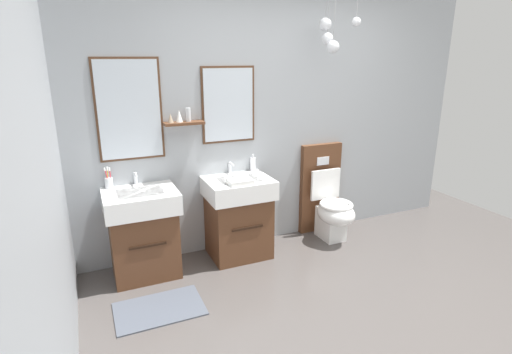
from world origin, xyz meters
TOP-DOWN VIEW (x-y plane):
  - ground_plane at (0.00, 0.00)m, footprint 5.61×4.73m
  - wall_back at (-0.02, 1.70)m, footprint 4.41×0.56m
  - wall_left at (-2.15, 0.00)m, footprint 0.12×3.53m
  - bath_mat at (-1.50, 0.80)m, footprint 0.68×0.44m
  - vanity_sink_left at (-1.50, 1.42)m, footprint 0.62×0.53m
  - tap_on_left_sink at (-1.50, 1.62)m, footprint 0.03×0.13m
  - vanity_sink_right at (-0.59, 1.42)m, footprint 0.62×0.53m
  - tap_on_right_sink at (-0.59, 1.62)m, footprint 0.03×0.13m
  - toilet at (0.47, 1.44)m, footprint 0.48×0.62m
  - toothbrush_cup at (-1.73, 1.60)m, footprint 0.07×0.07m
  - soap_dispenser at (-0.35, 1.61)m, footprint 0.06×0.06m
  - folded_hand_towel at (-0.63, 1.25)m, footprint 0.22×0.16m

SIDE VIEW (x-z plane):
  - ground_plane at x=0.00m, z-range -0.10..0.00m
  - bath_mat at x=-1.50m, z-range 0.00..0.01m
  - toilet at x=0.47m, z-range -0.12..0.88m
  - vanity_sink_left at x=-1.50m, z-range 0.02..0.82m
  - vanity_sink_right at x=-0.59m, z-range 0.02..0.82m
  - folded_hand_towel at x=-0.63m, z-range 0.79..0.84m
  - toothbrush_cup at x=-1.73m, z-range 0.75..0.95m
  - tap_on_left_sink at x=-1.50m, z-range 0.81..0.92m
  - tap_on_right_sink at x=-0.59m, z-range 0.81..0.92m
  - soap_dispenser at x=-0.35m, z-range 0.78..0.95m
  - wall_left at x=-2.15m, z-range 0.00..2.71m
  - wall_back at x=-0.02m, z-range 0.00..2.72m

